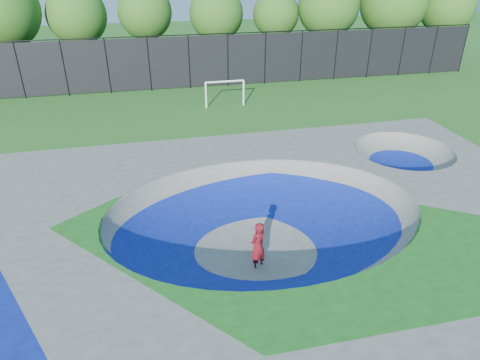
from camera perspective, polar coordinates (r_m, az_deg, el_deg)
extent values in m
plane|color=#235D19|center=(15.51, 3.08, -8.59)|extent=(120.00, 120.00, 0.00)
cube|color=gray|center=(15.08, 3.15, -6.29)|extent=(22.00, 14.00, 1.50)
imported|color=red|center=(13.97, 2.38, -8.79)|extent=(0.76, 0.70, 1.74)
cube|color=black|center=(14.49, 2.32, -11.49)|extent=(0.74, 0.67, 0.05)
cylinder|color=white|center=(29.35, -4.56, 11.18)|extent=(0.12, 0.12, 1.73)
cylinder|color=white|center=(29.82, 0.48, 11.53)|extent=(0.12, 0.12, 1.73)
cylinder|color=white|center=(29.32, -2.05, 12.99)|extent=(2.60, 0.12, 0.12)
cylinder|color=black|center=(34.79, -27.31, 12.83)|extent=(0.09, 0.09, 4.00)
cylinder|color=black|center=(34.19, -22.35, 13.60)|extent=(0.09, 0.09, 4.00)
cylinder|color=black|center=(33.84, -17.23, 14.28)|extent=(0.09, 0.09, 4.00)
cylinder|color=black|center=(33.76, -12.01, 14.86)|extent=(0.09, 0.09, 4.00)
cylinder|color=black|center=(33.95, -6.78, 15.32)|extent=(0.09, 0.09, 4.00)
cylinder|color=black|center=(34.39, -1.63, 15.66)|extent=(0.09, 0.09, 4.00)
cylinder|color=black|center=(35.09, 3.37, 15.87)|extent=(0.09, 0.09, 4.00)
cylinder|color=black|center=(36.03, 8.15, 15.96)|extent=(0.09, 0.09, 4.00)
cylinder|color=black|center=(37.18, 12.66, 15.95)|extent=(0.09, 0.09, 4.00)
cylinder|color=black|center=(38.54, 16.87, 15.86)|extent=(0.09, 0.09, 4.00)
cylinder|color=black|center=(40.07, 20.77, 15.70)|extent=(0.09, 0.09, 4.00)
cylinder|color=black|center=(41.76, 24.37, 15.49)|extent=(0.09, 0.09, 4.00)
cylinder|color=black|center=(43.60, 27.66, 15.24)|extent=(0.09, 0.09, 4.00)
cube|color=black|center=(33.95, -6.78, 15.32)|extent=(48.00, 0.03, 3.80)
cylinder|color=black|center=(33.58, -6.98, 18.66)|extent=(48.00, 0.08, 0.08)
cylinder|color=#483724|center=(38.89, -28.02, 13.60)|extent=(0.44, 0.44, 3.51)
sphere|color=#2C5F19|center=(38.34, -29.36, 19.16)|extent=(5.67, 5.67, 5.67)
cylinder|color=#483724|center=(39.17, -20.10, 14.99)|extent=(0.44, 0.44, 3.25)
sphere|color=#2C5F19|center=(38.66, -20.95, 19.85)|extent=(4.68, 4.68, 4.68)
cylinder|color=#483724|center=(39.74, -12.06, 16.24)|extent=(0.44, 0.44, 3.33)
sphere|color=#2C5F19|center=(39.25, -12.57, 21.02)|extent=(4.49, 4.49, 4.49)
cylinder|color=#483724|center=(40.40, -3.06, 16.70)|extent=(0.44, 0.44, 2.97)
sphere|color=#2C5F19|center=(39.91, -3.18, 21.27)|extent=(4.67, 4.67, 4.67)
cylinder|color=#483724|center=(41.01, 4.65, 16.91)|extent=(0.44, 0.44, 3.10)
sphere|color=#2C5F19|center=(40.55, 4.82, 21.17)|extent=(4.05, 4.05, 4.05)
cylinder|color=#483724|center=(41.47, 11.25, 16.76)|extent=(0.44, 0.44, 3.30)
sphere|color=#2C5F19|center=(40.97, 11.74, 21.76)|extent=(5.32, 5.32, 5.32)
cylinder|color=#483724|center=(43.90, 19.01, 16.44)|extent=(0.44, 0.44, 3.32)
sphere|color=#2C5F19|center=(43.40, 19.85, 21.45)|extent=(5.97, 5.97, 5.97)
cylinder|color=#483724|center=(46.93, 25.06, 15.99)|extent=(0.44, 0.44, 3.24)
sphere|color=#2C5F19|center=(46.49, 25.96, 20.14)|extent=(4.96, 4.96, 4.96)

